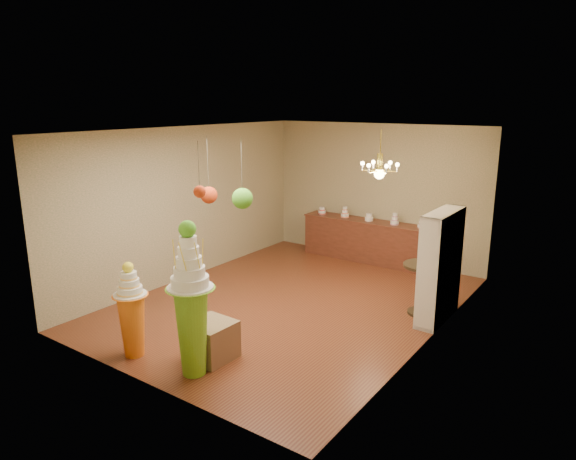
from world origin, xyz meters
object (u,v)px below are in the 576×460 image
Objects in this scene: pedestal_green at (191,312)px; pedestal_orange at (132,317)px; round_table at (423,282)px; sideboard at (368,240)px.

pedestal_green is 1.50× the size of pedestal_orange.
pedestal_orange is at bearing -173.12° from pedestal_green.
pedestal_green reaches higher than round_table.
pedestal_green is 2.37× the size of round_table.
sideboard reaches higher than round_table.
pedestal_green reaches higher than pedestal_orange.
pedestal_orange is (-1.04, -0.13, -0.29)m from pedestal_green.
pedestal_orange is at bearing -126.74° from round_table.
sideboard is at bearing 134.08° from round_table.
pedestal_green is 1.09m from pedestal_orange.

